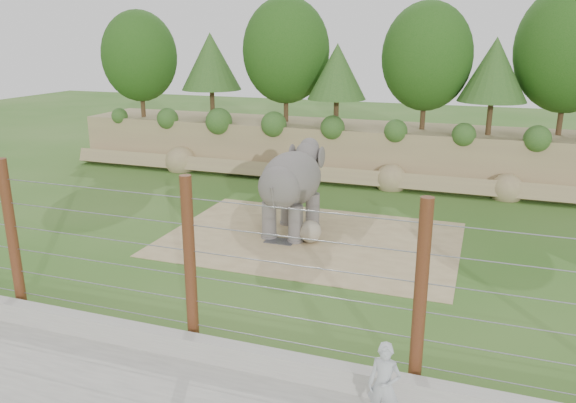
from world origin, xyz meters
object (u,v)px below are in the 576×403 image
(barrier_fence, at_px, (190,263))
(elephant, at_px, (291,191))
(zookeeper, at_px, (384,385))
(stone_ball, at_px, (310,231))

(barrier_fence, bearing_deg, elephant, 92.65)
(elephant, relative_size, zookeeper, 2.32)
(barrier_fence, bearing_deg, zookeeper, -16.47)
(zookeeper, bearing_deg, stone_ball, 121.44)
(stone_ball, height_order, barrier_fence, barrier_fence)
(zookeeper, bearing_deg, elephant, 124.32)
(stone_ball, relative_size, barrier_fence, 0.04)
(elephant, xyz_separation_m, stone_ball, (0.93, -0.74, -1.14))
(elephant, distance_m, stone_ball, 1.65)
(barrier_fence, xyz_separation_m, zookeeper, (4.60, -1.36, -1.17))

